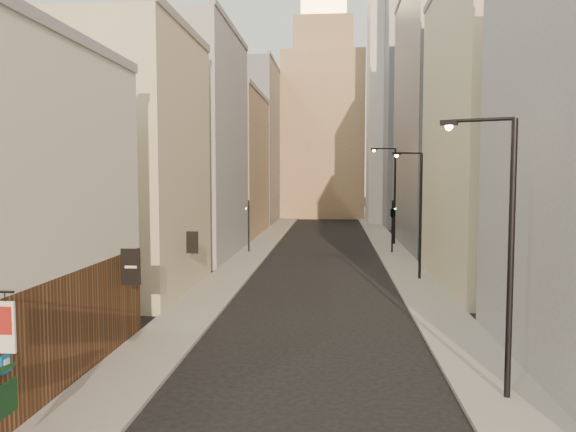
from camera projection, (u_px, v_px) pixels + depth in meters
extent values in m
cube|color=gray|center=(268.00, 239.00, 63.78)|extent=(3.00, 140.00, 0.15)
cube|color=gray|center=(383.00, 240.00, 62.72)|extent=(3.00, 140.00, 0.15)
cube|color=gray|center=(38.00, 20.00, 17.31)|extent=(0.60, 16.00, 0.40)
cube|color=#0A5AA9|center=(5.00, 364.00, 15.23)|extent=(0.08, 0.40, 0.50)
cube|color=black|center=(131.00, 267.00, 22.83)|extent=(0.80, 0.08, 1.50)
cube|color=black|center=(192.00, 242.00, 32.78)|extent=(0.70, 0.08, 1.30)
cube|color=#C1B795|center=(125.00, 164.00, 34.82)|extent=(8.00, 12.00, 16.00)
cube|color=gray|center=(190.00, 145.00, 50.57)|extent=(8.00, 16.00, 20.00)
cube|color=#8F7351|center=(228.00, 165.00, 68.58)|extent=(8.00, 18.00, 17.00)
cube|color=gray|center=(252.00, 145.00, 88.20)|extent=(8.00, 20.00, 24.00)
cube|color=#C1B795|center=(503.00, 134.00, 36.70)|extent=(8.00, 16.00, 20.00)
cube|color=gray|center=(444.00, 119.00, 56.36)|extent=(8.00, 20.00, 26.00)
cube|color=gray|center=(450.00, 55.00, 82.84)|extent=(20.00, 22.00, 50.00)
cube|color=#8F7351|center=(323.00, 137.00, 99.09)|extent=(14.00, 14.00, 28.00)
cube|color=#8F7351|center=(323.00, 39.00, 97.85)|extent=(10.00, 10.00, 6.00)
cylinder|color=#FFCC72|center=(324.00, 7.00, 97.45)|extent=(8.00, 8.00, 5.00)
cube|color=silver|center=(395.00, 110.00, 84.07)|extent=(8.00, 8.00, 34.00)
cylinder|color=black|center=(511.00, 262.00, 17.87)|extent=(0.20, 0.20, 9.10)
cylinder|color=black|center=(481.00, 120.00, 17.99)|extent=(1.92, 0.88, 0.12)
cube|color=black|center=(449.00, 123.00, 18.46)|extent=(0.60, 0.42, 0.18)
sphere|color=#EE983B|center=(449.00, 127.00, 18.46)|extent=(0.24, 0.24, 0.24)
cylinder|color=black|center=(420.00, 217.00, 38.76)|extent=(0.20, 0.20, 8.82)
cylinder|color=black|center=(409.00, 153.00, 38.10)|extent=(1.83, 0.93, 0.12)
cube|color=black|center=(397.00, 154.00, 37.77)|extent=(0.58, 0.42, 0.18)
sphere|color=#EE983B|center=(397.00, 156.00, 37.78)|extent=(0.24, 0.24, 0.24)
cylinder|color=black|center=(395.00, 197.00, 58.36)|extent=(0.22, 0.22, 10.06)
cylinder|color=black|center=(385.00, 149.00, 57.93)|extent=(2.23, 0.44, 0.13)
cube|color=black|center=(374.00, 149.00, 57.87)|extent=(0.64, 0.33, 0.20)
sphere|color=#EE983B|center=(374.00, 151.00, 57.88)|extent=(0.27, 0.27, 0.27)
cylinder|color=black|center=(249.00, 227.00, 52.56)|extent=(0.16, 0.16, 5.00)
imported|color=black|center=(249.00, 209.00, 52.44)|extent=(0.44, 0.44, 1.27)
sphere|color=#19E533|center=(246.00, 209.00, 52.46)|extent=(0.16, 0.16, 0.16)
cylinder|color=black|center=(392.00, 227.00, 52.09)|extent=(0.16, 0.16, 5.00)
imported|color=black|center=(393.00, 209.00, 51.97)|extent=(0.85, 0.85, 1.60)
sphere|color=#19E533|center=(395.00, 209.00, 51.95)|extent=(0.16, 0.16, 0.16)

